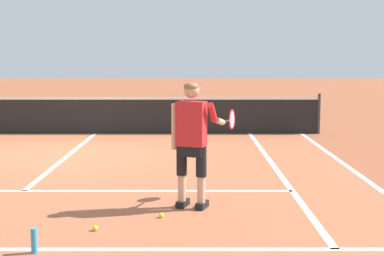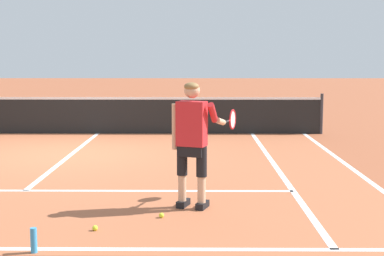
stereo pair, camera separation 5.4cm
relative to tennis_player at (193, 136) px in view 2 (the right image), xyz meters
name	(u,v)px [view 2 (the right image)]	position (x,y,z in m)	size (l,w,h in m)	color
ground_plane	(72,154)	(-2.59, 4.26, -0.99)	(80.00, 80.00, 0.00)	#9E5133
court_inner_surface	(56,167)	(-2.59, 2.83, -0.99)	(10.98, 9.43, 0.00)	#B2603D
line_service	(25,191)	(-2.59, 0.94, -0.99)	(8.23, 0.10, 0.01)	white
line_centre_service	(71,154)	(-2.59, 4.14, -0.99)	(0.10, 6.40, 0.01)	white
line_singles_right	(276,167)	(1.53, 2.83, -0.99)	(0.10, 9.03, 0.01)	white
line_doubles_right	(350,167)	(2.90, 2.83, -0.99)	(0.10, 9.03, 0.01)	white
tennis_net	(97,115)	(-2.59, 7.34, -0.49)	(11.96, 0.08, 1.07)	#333338
tennis_player	(193,136)	(0.00, 0.00, 0.00)	(0.92, 1.01, 1.71)	black
tennis_ball_near_feet	(95,228)	(-1.16, -1.03, -0.96)	(0.07, 0.07, 0.07)	#CCE02D
tennis_ball_by_baseline	(161,215)	(-0.40, -0.49, -0.96)	(0.07, 0.07, 0.07)	#CCE02D
water_bottle	(34,240)	(-1.67, -1.79, -0.85)	(0.07, 0.07, 0.27)	#3393D6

